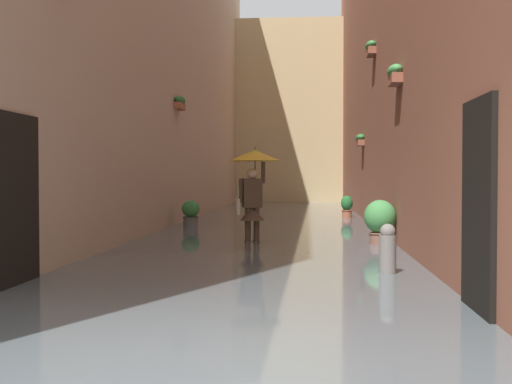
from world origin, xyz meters
TOP-DOWN VIEW (x-y plane):
  - ground_plane at (0.00, -13.76)m, footprint 68.78×68.78m
  - flood_water at (0.00, -13.76)m, footprint 6.12×33.51m
  - building_facade_left at (-3.56, -13.75)m, footprint 2.04×31.51m
  - building_facade_far at (0.00, -28.41)m, footprint 8.92×1.80m
  - person_wading at (0.15, -8.46)m, footprint 1.07×1.07m
  - potted_plant_mid_left at (-2.19, -16.21)m, footprint 0.37×0.37m
  - potted_plant_far_right at (2.13, -12.23)m, footprint 0.47×0.47m
  - potted_plant_near_left at (-2.35, -8.18)m, footprint 0.62×0.62m
  - mooring_bollard at (-2.05, -4.45)m, footprint 0.23×0.23m

SIDE VIEW (x-z plane):
  - ground_plane at x=0.00m, z-range 0.00..0.00m
  - flood_water at x=0.00m, z-range 0.00..0.08m
  - mooring_bollard at x=-2.05m, z-range 0.00..0.77m
  - potted_plant_far_right at x=2.13m, z-range 0.03..0.80m
  - potted_plant_mid_left at x=-2.19m, z-range 0.03..0.81m
  - potted_plant_near_left at x=-2.35m, z-range 0.07..1.02m
  - person_wading at x=0.15m, z-range 0.42..2.44m
  - building_facade_far at x=0.00m, z-range 0.00..9.22m
  - building_facade_left at x=-3.56m, z-range 0.00..11.15m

